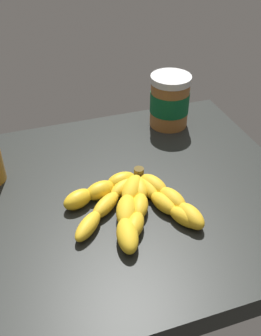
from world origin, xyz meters
TOP-DOWN VIEW (x-y plane):
  - ground_plane at (0.00, 0.00)cm, footprint 73.05×59.14cm
  - banana_bunch at (2.73, -5.25)cm, footprint 23.57×20.49cm
  - peanut_butter_jar at (20.64, 21.19)cm, footprint 9.54×9.54cm

SIDE VIEW (x-z plane):
  - ground_plane at x=0.00cm, z-range -4.61..0.00cm
  - banana_bunch at x=2.73cm, z-range -0.17..3.43cm
  - peanut_butter_jar at x=20.64cm, z-range -0.02..12.65cm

